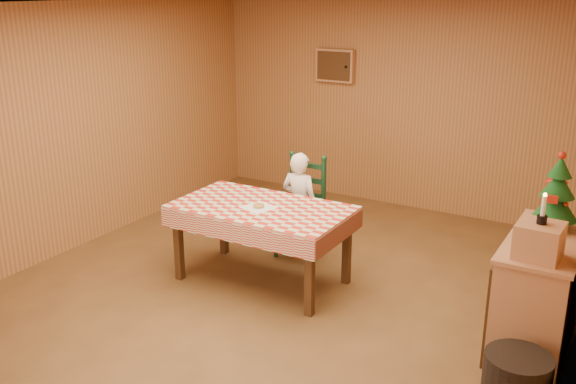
# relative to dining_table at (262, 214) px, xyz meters

# --- Properties ---
(ground) EXTENTS (6.00, 6.00, 0.00)m
(ground) POSITION_rel_dining_table_xyz_m (0.28, -0.19, -0.69)
(ground) COLOR brown
(ground) RESTS_ON ground
(cabin_walls) EXTENTS (5.10, 6.05, 2.65)m
(cabin_walls) POSITION_rel_dining_table_xyz_m (0.28, 0.35, 1.14)
(cabin_walls) COLOR #A76F3C
(cabin_walls) RESTS_ON ground
(dining_table) EXTENTS (1.66, 0.96, 0.77)m
(dining_table) POSITION_rel_dining_table_xyz_m (0.00, 0.00, 0.00)
(dining_table) COLOR #482A13
(dining_table) RESTS_ON ground
(ladder_chair) EXTENTS (0.44, 0.40, 1.08)m
(ladder_chair) POSITION_rel_dining_table_xyz_m (-0.00, 0.79, -0.18)
(ladder_chair) COLOR black
(ladder_chair) RESTS_ON ground
(seated_child) EXTENTS (0.41, 0.27, 1.12)m
(seated_child) POSITION_rel_dining_table_xyz_m (-0.00, 0.73, -0.13)
(seated_child) COLOR white
(seated_child) RESTS_ON ground
(napkin) EXTENTS (0.32, 0.32, 0.00)m
(napkin) POSITION_rel_dining_table_xyz_m (-0.00, -0.05, 0.08)
(napkin) COLOR white
(napkin) RESTS_ON dining_table
(donut) EXTENTS (0.13, 0.13, 0.04)m
(donut) POSITION_rel_dining_table_xyz_m (-0.00, -0.05, 0.10)
(donut) COLOR #C49546
(donut) RESTS_ON napkin
(shelf_unit) EXTENTS (0.54, 1.24, 0.93)m
(shelf_unit) POSITION_rel_dining_table_xyz_m (2.49, 0.08, -0.22)
(shelf_unit) COLOR tan
(shelf_unit) RESTS_ON ground
(crate) EXTENTS (0.32, 0.32, 0.25)m
(crate) POSITION_rel_dining_table_xyz_m (2.50, -0.32, 0.37)
(crate) COLOR tan
(crate) RESTS_ON shelf_unit
(christmas_tree) EXTENTS (0.34, 0.34, 0.62)m
(christmas_tree) POSITION_rel_dining_table_xyz_m (2.50, 0.33, 0.52)
(christmas_tree) COLOR #482A13
(christmas_tree) RESTS_ON shelf_unit
(flower_arrangement) EXTENTS (0.27, 0.27, 0.37)m
(flower_arrangement) POSITION_rel_dining_table_xyz_m (2.45, 0.63, 0.43)
(flower_arrangement) COLOR #A01E0E
(flower_arrangement) RESTS_ON shelf_unit
(candle_set) EXTENTS (0.07, 0.07, 0.22)m
(candle_set) POSITION_rel_dining_table_xyz_m (2.50, -0.32, 0.56)
(candle_set) COLOR black
(candle_set) RESTS_ON crate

